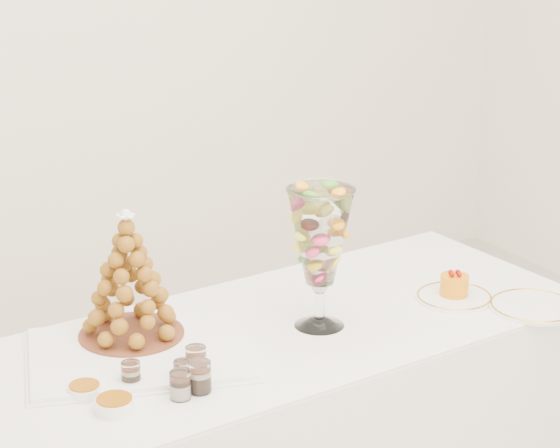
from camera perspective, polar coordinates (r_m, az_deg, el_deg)
buffet_table at (r=3.13m, az=-0.57°, el=-11.41°), size 1.88×0.85×0.70m
lace_tray at (r=2.84m, az=-7.39°, el=-6.76°), size 0.65×0.56×0.02m
macaron_vase at (r=2.91m, az=2.12°, el=-0.74°), size 0.18×0.18×0.39m
cake_plate at (r=3.21m, az=9.08°, el=-3.80°), size 0.22×0.22×0.01m
spare_plate at (r=3.19m, az=13.10°, el=-4.24°), size 0.25×0.25×0.01m
verrine_a at (r=2.69m, az=-7.80°, el=-7.79°), size 0.06×0.06×0.06m
verrine_b at (r=2.68m, az=-5.08°, el=-7.78°), size 0.05×0.05×0.06m
verrine_c at (r=2.74m, az=-4.42°, el=-7.11°), size 0.06×0.06×0.07m
verrine_d at (r=2.62m, az=-5.23°, el=-8.39°), size 0.05×0.05×0.07m
verrine_e at (r=2.65m, az=-4.24°, el=-7.96°), size 0.07×0.07×0.08m
ramekin_back at (r=2.68m, az=-10.17°, el=-8.56°), size 0.08×0.08×0.03m
ramekin_front at (r=2.60m, az=-8.64°, el=-9.33°), size 0.09×0.09×0.03m
croquembouche at (r=2.87m, az=-7.91°, el=-2.67°), size 0.28×0.28×0.35m
mousse_cake at (r=3.21m, az=9.09°, el=-3.15°), size 0.08×0.08×0.07m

